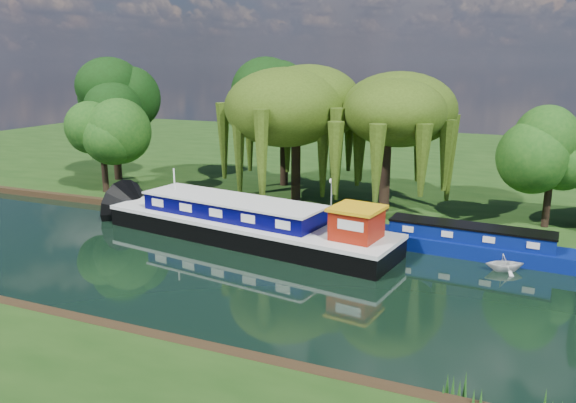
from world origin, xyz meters
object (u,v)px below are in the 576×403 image
at_px(dutch_barge, 248,224).
at_px(narrowboat, 469,243).
at_px(white_cruiser, 504,271).
at_px(red_dinghy, 206,229).

xyz_separation_m(dutch_barge, narrowboat, (12.60, 2.54, -0.34)).
bearing_deg(dutch_barge, white_cruiser, 11.06).
bearing_deg(narrowboat, red_dinghy, -171.18).
relative_size(narrowboat, white_cruiser, 6.48).
bearing_deg(narrowboat, white_cruiser, -41.24).
height_order(dutch_barge, narrowboat, dutch_barge).
distance_m(dutch_barge, white_cruiser, 14.63).
bearing_deg(white_cruiser, dutch_barge, 70.35).
height_order(dutch_barge, red_dinghy, dutch_barge).
relative_size(dutch_barge, white_cruiser, 9.92).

